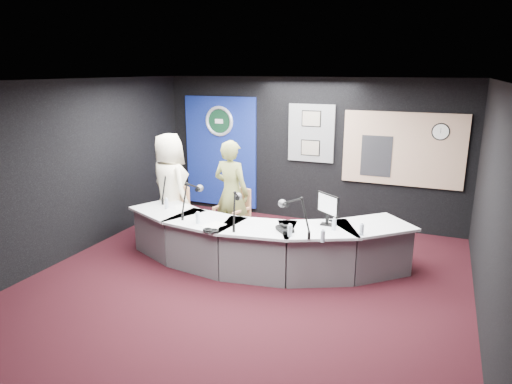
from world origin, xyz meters
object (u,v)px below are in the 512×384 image
at_px(broadcast_desk, 259,243).
at_px(person_woman, 231,193).
at_px(armchair_left, 171,212).
at_px(person_man, 170,188).
at_px(armchair_right, 232,217).

distance_m(broadcast_desk, person_woman, 1.19).
xyz_separation_m(armchair_left, person_man, (0.00, 0.00, 0.45)).
xyz_separation_m(broadcast_desk, person_woman, (-0.80, 0.71, 0.53)).
bearing_deg(person_woman, person_man, 21.77).
relative_size(armchair_right, person_woman, 0.52).
bearing_deg(person_man, broadcast_desk, -167.14).
relative_size(broadcast_desk, person_man, 2.37).
bearing_deg(person_man, armchair_left, 26.99).
height_order(armchair_left, person_man, person_man).
height_order(armchair_right, person_woman, person_woman).
bearing_deg(person_woman, armchair_left, 21.77).
height_order(armchair_left, armchair_right, armchair_left).
xyz_separation_m(armchair_left, armchair_right, (1.06, 0.24, -0.03)).
bearing_deg(armchair_right, person_woman, 0.00).
relative_size(broadcast_desk, armchair_left, 4.53).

